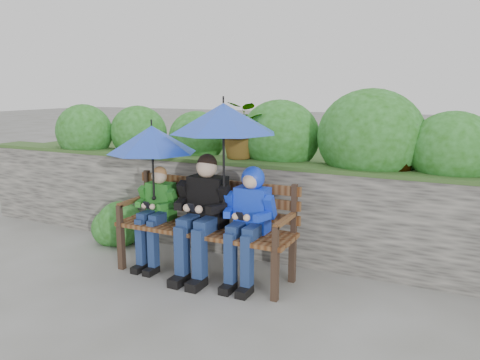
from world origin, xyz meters
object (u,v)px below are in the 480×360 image
at_px(umbrella_left, 152,139).
at_px(umbrella_right, 223,118).
at_px(boy_left, 156,210).
at_px(boy_right, 249,215).
at_px(park_bench, 208,220).
at_px(boy_middle, 203,210).

distance_m(umbrella_left, umbrella_right, 0.80).
bearing_deg(umbrella_right, boy_left, 179.28).
bearing_deg(boy_right, park_bench, 171.87).
bearing_deg(boy_middle, boy_right, 2.62).
relative_size(boy_middle, umbrella_right, 1.18).
bearing_deg(park_bench, boy_left, -172.59).
relative_size(boy_left, boy_right, 0.93).
relative_size(park_bench, boy_middle, 1.50).
xyz_separation_m(boy_left, boy_right, (1.02, 0.00, 0.07)).
xyz_separation_m(boy_right, umbrella_right, (-0.24, -0.01, 0.87)).
xyz_separation_m(boy_middle, boy_right, (0.47, 0.02, 0.00)).
bearing_deg(boy_middle, boy_left, 178.27).
distance_m(boy_left, boy_right, 1.03).
bearing_deg(boy_middle, umbrella_right, 1.76).
relative_size(boy_left, umbrella_left, 1.17).
bearing_deg(park_bench, umbrella_right, -19.95).
xyz_separation_m(park_bench, umbrella_right, (0.22, -0.08, 1.00)).
distance_m(boy_left, umbrella_right, 1.22).
distance_m(park_bench, umbrella_right, 1.03).
bearing_deg(umbrella_right, umbrella_left, -178.09).
bearing_deg(boy_right, boy_left, -179.73).
bearing_deg(park_bench, umbrella_left, -168.89).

